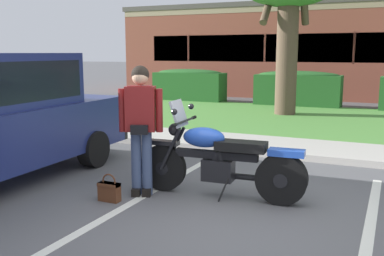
{
  "coord_description": "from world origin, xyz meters",
  "views": [
    {
      "loc": [
        1.69,
        -4.52,
        1.87
      ],
      "look_at": [
        -0.8,
        0.93,
        0.85
      ],
      "focal_mm": 41.7,
      "sensor_mm": 36.0,
      "label": 1
    }
  ],
  "objects_px": {
    "hedge_left": "(189,84)",
    "brick_building": "(362,50)",
    "handbag": "(109,190)",
    "hedge_center_left": "(298,88)",
    "rider_person": "(141,121)",
    "motorcycle": "(226,161)"
  },
  "relations": [
    {
      "from": "hedge_left",
      "to": "brick_building",
      "type": "bearing_deg",
      "value": 48.07
    },
    {
      "from": "hedge_left",
      "to": "brick_building",
      "type": "xyz_separation_m",
      "value": [
        5.7,
        6.35,
        1.3
      ]
    },
    {
      "from": "handbag",
      "to": "hedge_center_left",
      "type": "relative_size",
      "value": 0.12
    },
    {
      "from": "rider_person",
      "to": "hedge_left",
      "type": "xyz_separation_m",
      "value": [
        -4.23,
        10.61,
        -0.34
      ]
    },
    {
      "from": "rider_person",
      "to": "hedge_center_left",
      "type": "height_order",
      "value": "rider_person"
    },
    {
      "from": "hedge_center_left",
      "to": "brick_building",
      "type": "distance_m",
      "value": 6.67
    },
    {
      "from": "rider_person",
      "to": "handbag",
      "type": "height_order",
      "value": "rider_person"
    },
    {
      "from": "hedge_center_left",
      "to": "handbag",
      "type": "bearing_deg",
      "value": -90.7
    },
    {
      "from": "rider_person",
      "to": "hedge_left",
      "type": "distance_m",
      "value": 11.43
    },
    {
      "from": "motorcycle",
      "to": "rider_person",
      "type": "relative_size",
      "value": 1.32
    },
    {
      "from": "rider_person",
      "to": "hedge_center_left",
      "type": "bearing_deg",
      "value": 90.56
    },
    {
      "from": "hedge_left",
      "to": "hedge_center_left",
      "type": "height_order",
      "value": "same"
    },
    {
      "from": "motorcycle",
      "to": "brick_building",
      "type": "distance_m",
      "value": 16.69
    },
    {
      "from": "handbag",
      "to": "brick_building",
      "type": "height_order",
      "value": "brick_building"
    },
    {
      "from": "handbag",
      "to": "hedge_left",
      "type": "relative_size",
      "value": 0.13
    },
    {
      "from": "rider_person",
      "to": "hedge_center_left",
      "type": "xyz_separation_m",
      "value": [
        -0.1,
        10.61,
        -0.34
      ]
    },
    {
      "from": "motorcycle",
      "to": "handbag",
      "type": "distance_m",
      "value": 1.53
    },
    {
      "from": "rider_person",
      "to": "handbag",
      "type": "relative_size",
      "value": 4.74
    },
    {
      "from": "hedge_center_left",
      "to": "rider_person",
      "type": "bearing_deg",
      "value": -89.44
    },
    {
      "from": "handbag",
      "to": "hedge_left",
      "type": "distance_m",
      "value": 11.73
    },
    {
      "from": "handbag",
      "to": "brick_building",
      "type": "bearing_deg",
      "value": 84.39
    },
    {
      "from": "motorcycle",
      "to": "hedge_left",
      "type": "relative_size",
      "value": 0.82
    }
  ]
}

